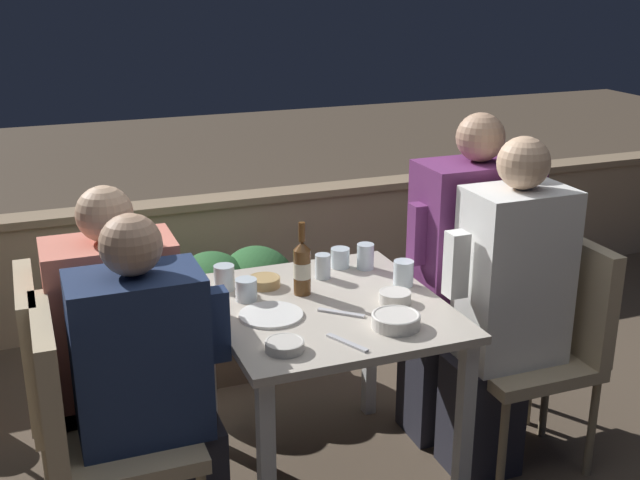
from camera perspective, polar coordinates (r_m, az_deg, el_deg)
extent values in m
plane|color=brown|center=(3.25, 0.44, -16.59)|extent=(16.00, 16.00, 0.00)
cube|color=tan|center=(4.54, -7.39, -1.38)|extent=(9.00, 0.14, 0.64)
cube|color=#9E8466|center=(4.44, -7.58, 2.76)|extent=(9.00, 0.18, 0.04)
cube|color=#BCB2A3|center=(2.89, 0.48, -4.81)|extent=(0.81, 0.89, 0.03)
cube|color=silver|center=(2.64, -3.80, -16.55)|extent=(0.05, 0.05, 0.71)
cube|color=silver|center=(2.89, 10.19, -13.38)|extent=(0.05, 0.05, 0.71)
cube|color=silver|center=(3.30, -7.95, -8.98)|extent=(0.05, 0.05, 0.71)
cube|color=silver|center=(3.50, 3.56, -7.08)|extent=(0.05, 0.05, 0.71)
cube|color=brown|center=(3.97, -7.39, -7.38)|extent=(0.81, 0.36, 0.28)
ellipsoid|color=#2D6633|center=(3.81, -10.81, -3.88)|extent=(0.36, 0.47, 0.34)
ellipsoid|color=#2D6633|center=(3.84, -7.57, -3.45)|extent=(0.36, 0.47, 0.34)
ellipsoid|color=#2D6633|center=(3.90, -4.40, -3.02)|extent=(0.36, 0.47, 0.34)
cube|color=tan|center=(2.72, -13.74, -13.81)|extent=(0.46, 0.46, 0.05)
cube|color=tan|center=(2.59, -18.73, -9.77)|extent=(0.06, 0.46, 0.45)
cylinder|color=#9E8966|center=(3.03, -10.06, -15.00)|extent=(0.03, 0.03, 0.42)
cube|color=navy|center=(2.58, -12.70, -8.04)|extent=(0.41, 0.26, 0.54)
cube|color=navy|center=(2.59, -7.32, -5.98)|extent=(0.07, 0.07, 0.24)
sphere|color=tan|center=(2.44, -13.31, -0.34)|extent=(0.19, 0.19, 0.19)
cube|color=tan|center=(2.99, -15.32, -10.77)|extent=(0.46, 0.46, 0.05)
cube|color=tan|center=(2.87, -19.84, -6.96)|extent=(0.06, 0.46, 0.45)
cylinder|color=#9E8966|center=(2.96, -10.46, -16.01)|extent=(0.03, 0.03, 0.42)
cylinder|color=#9E8966|center=(3.27, -18.94, -13.09)|extent=(0.03, 0.03, 0.42)
cylinder|color=#9E8966|center=(3.29, -11.84, -12.17)|extent=(0.03, 0.03, 0.42)
cube|color=#282833|center=(3.11, -11.79, -13.68)|extent=(0.31, 0.23, 0.47)
cube|color=#E07A66|center=(2.86, -14.45, -5.32)|extent=(0.44, 0.26, 0.55)
cube|color=#E07A66|center=(2.87, -9.60, -3.47)|extent=(0.07, 0.07, 0.24)
sphere|color=tan|center=(2.73, -15.08, 1.80)|extent=(0.19, 0.19, 0.19)
cube|color=tan|center=(3.24, 14.18, -8.25)|extent=(0.46, 0.46, 0.05)
cube|color=tan|center=(3.25, 17.51, -3.63)|extent=(0.06, 0.46, 0.45)
cylinder|color=#9E8966|center=(3.11, 12.84, -14.33)|extent=(0.03, 0.03, 0.42)
cylinder|color=#9E8966|center=(3.32, 18.76, -12.55)|extent=(0.03, 0.03, 0.42)
cylinder|color=#9E8966|center=(3.39, 9.07, -11.00)|extent=(0.03, 0.03, 0.42)
cylinder|color=#9E8966|center=(3.59, 14.71, -9.63)|extent=(0.03, 0.03, 0.42)
cube|color=#282833|center=(3.25, 11.36, -12.10)|extent=(0.26, 0.23, 0.47)
cube|color=white|center=(3.05, 13.63, -2.50)|extent=(0.37, 0.26, 0.67)
cube|color=white|center=(2.90, 9.66, -1.72)|extent=(0.07, 0.07, 0.24)
sphere|color=tan|center=(2.93, 14.28, 5.33)|extent=(0.19, 0.19, 0.19)
cube|color=tan|center=(3.46, 11.46, -6.19)|extent=(0.46, 0.46, 0.05)
cube|color=tan|center=(3.47, 14.60, -1.89)|extent=(0.06, 0.46, 0.45)
cylinder|color=#9E8966|center=(3.32, 10.06, -11.77)|extent=(0.03, 0.03, 0.42)
cylinder|color=#9E8966|center=(3.52, 15.76, -10.31)|extent=(0.03, 0.03, 0.42)
cylinder|color=#9E8966|center=(3.62, 6.80, -8.83)|extent=(0.03, 0.03, 0.42)
cylinder|color=#9E8966|center=(3.81, 12.20, -7.68)|extent=(0.03, 0.03, 0.42)
cube|color=#282833|center=(3.47, 8.82, -9.78)|extent=(0.33, 0.23, 0.47)
cube|color=#6B2D66|center=(3.28, 10.85, -0.45)|extent=(0.47, 0.26, 0.70)
cube|color=#6B2D66|center=(3.14, 7.04, 0.45)|extent=(0.07, 0.07, 0.24)
sphere|color=tan|center=(3.17, 11.34, 7.18)|extent=(0.19, 0.19, 0.19)
cylinder|color=brown|center=(2.93, -1.28, -2.29)|extent=(0.06, 0.06, 0.17)
cylinder|color=beige|center=(2.93, -1.28, -2.14)|extent=(0.06, 0.06, 0.06)
cone|color=brown|center=(2.90, -1.29, -0.41)|extent=(0.06, 0.06, 0.03)
cylinder|color=brown|center=(2.88, -1.30, 0.58)|extent=(0.02, 0.02, 0.07)
cylinder|color=white|center=(2.79, -3.51, -5.34)|extent=(0.22, 0.22, 0.01)
cylinder|color=silver|center=(2.71, 5.42, -5.74)|extent=(0.17, 0.17, 0.04)
torus|color=silver|center=(2.70, 5.43, -5.38)|extent=(0.17, 0.17, 0.01)
cylinder|color=silver|center=(2.90, 5.35, -4.07)|extent=(0.12, 0.12, 0.04)
torus|color=silver|center=(2.89, 5.36, -3.76)|extent=(0.12, 0.12, 0.01)
cylinder|color=tan|center=(3.03, -3.98, -2.99)|extent=(0.12, 0.12, 0.04)
torus|color=tan|center=(3.03, -3.99, -2.73)|extent=(0.12, 0.12, 0.01)
cylinder|color=beige|center=(2.54, -2.52, -7.52)|extent=(0.13, 0.13, 0.03)
torus|color=beige|center=(2.54, -2.53, -7.28)|extent=(0.13, 0.13, 0.01)
cylinder|color=silver|center=(3.04, 5.95, -2.37)|extent=(0.08, 0.08, 0.10)
cylinder|color=silver|center=(3.21, 1.44, -1.28)|extent=(0.08, 0.08, 0.08)
cylinder|color=silver|center=(3.09, 0.20, -1.88)|extent=(0.06, 0.06, 0.10)
cylinder|color=silver|center=(3.01, -6.83, -2.66)|extent=(0.08, 0.08, 0.09)
cylinder|color=silver|center=(3.20, 3.25, -1.17)|extent=(0.07, 0.07, 0.10)
cylinder|color=silver|center=(2.91, -5.27, -3.54)|extent=(0.08, 0.08, 0.08)
cube|color=silver|center=(2.80, 1.51, -5.20)|extent=(0.14, 0.13, 0.01)
cube|color=silver|center=(2.59, 1.95, -7.31)|extent=(0.09, 0.16, 0.01)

